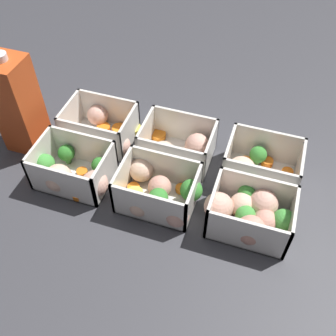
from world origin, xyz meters
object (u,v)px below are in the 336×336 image
object	(u,v)px
container_far_center	(158,191)
container_far_right	(73,172)
container_near_right	(104,128)
juice_carton	(17,105)
container_far_left	(250,214)
container_near_left	(255,166)
container_near_center	(177,148)

from	to	relation	value
container_far_center	container_far_right	bearing A→B (deg)	3.06
container_near_right	container_far_right	distance (m)	0.13
container_far_right	juice_carton	size ratio (longest dim) A/B	0.75
container_far_right	container_far_left	bearing A→B (deg)	-178.02
container_far_right	container_near_left	bearing A→B (deg)	-159.15
container_far_left	container_far_right	distance (m)	0.32
container_near_left	container_far_center	distance (m)	0.18
container_far_right	juice_carton	distance (m)	0.16
container_near_left	juice_carton	distance (m)	0.45
container_near_center	container_far_left	distance (m)	0.19
container_near_left	juice_carton	xyz separation A→B (m)	(0.44, 0.05, 0.07)
container_far_left	container_near_left	bearing A→B (deg)	-84.46
container_far_left	juice_carton	distance (m)	0.46
container_near_right	container_far_center	size ratio (longest dim) A/B	0.98
container_far_center	juice_carton	world-z (taller)	juice_carton
juice_carton	container_near_center	bearing A→B (deg)	-169.84
container_near_left	container_far_right	bearing A→B (deg)	20.85
container_far_left	container_far_right	xyz separation A→B (m)	(0.32, 0.01, 0.00)
container_near_right	juice_carton	world-z (taller)	juice_carton
container_far_right	juice_carton	world-z (taller)	juice_carton
container_near_center	juice_carton	bearing A→B (deg)	10.16
container_near_left	container_far_center	bearing A→B (deg)	36.22
container_near_right	container_far_left	size ratio (longest dim) A/B	0.93
container_near_right	container_far_center	distance (m)	0.19
container_near_right	container_far_center	bearing A→B (deg)	142.85
container_near_right	container_far_left	world-z (taller)	same
container_far_left	container_far_center	distance (m)	0.16
container_far_left	juice_carton	xyz separation A→B (m)	(0.45, -0.05, 0.07)
container_near_right	juice_carton	bearing A→B (deg)	24.55
container_far_center	container_far_right	distance (m)	0.16
container_far_center	juice_carton	bearing A→B (deg)	-10.86
container_far_left	container_far_center	size ratio (longest dim) A/B	1.05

